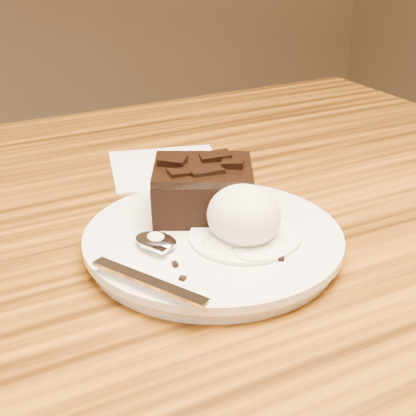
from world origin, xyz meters
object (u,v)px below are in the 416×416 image
ice_cream_scoop (244,216)px  napkin (167,167)px  spoon (156,242)px  plate (213,242)px  brownie (203,192)px

ice_cream_scoop → napkin: ice_cream_scoop is taller
spoon → napkin: bearing=35.4°
ice_cream_scoop → plate: bearing=130.1°
plate → brownie: bearing=75.1°
plate → brownie: (0.01, 0.04, 0.03)m
brownie → spoon: brownie is taller
brownie → plate: bearing=-104.9°
brownie → spoon: 0.08m
brownie → spoon: size_ratio=0.57×
ice_cream_scoop → napkin: size_ratio=0.51×
ice_cream_scoop → spoon: (-0.07, 0.02, -0.02)m
plate → ice_cream_scoop: bearing=-49.9°
brownie → ice_cream_scoop: bearing=-83.3°
napkin → plate: bearing=-102.8°
spoon → napkin: spoon is taller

